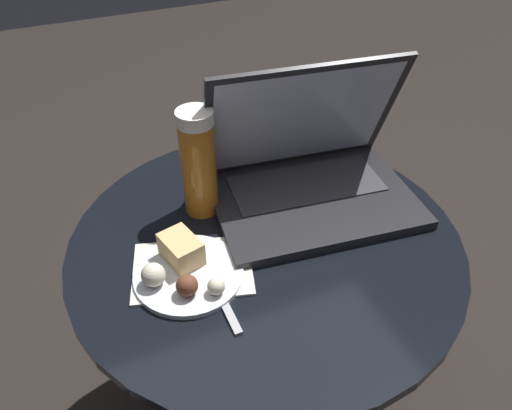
% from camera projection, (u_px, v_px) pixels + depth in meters
% --- Properties ---
extents(ground_plane, '(6.00, 6.00, 0.00)m').
position_uv_depth(ground_plane, '(263.00, 410.00, 1.20)').
color(ground_plane, black).
extents(table, '(0.66, 0.66, 0.56)m').
position_uv_depth(table, '(264.00, 297.00, 0.94)').
color(table, '#515156').
rests_on(table, ground_plane).
extents(napkin, '(0.22, 0.18, 0.00)m').
position_uv_depth(napkin, '(193.00, 268.00, 0.78)').
color(napkin, silver).
rests_on(napkin, table).
extents(laptop, '(0.39, 0.30, 0.25)m').
position_uv_depth(laptop, '(309.00, 172.00, 0.90)').
color(laptop, '#232326').
rests_on(laptop, table).
extents(beer_glass, '(0.06, 0.06, 0.20)m').
position_uv_depth(beer_glass, '(198.00, 163.00, 0.84)').
color(beer_glass, '#C6701E').
rests_on(beer_glass, table).
extents(snack_plate, '(0.17, 0.17, 0.05)m').
position_uv_depth(snack_plate, '(184.00, 269.00, 0.76)').
color(snack_plate, silver).
rests_on(snack_plate, table).
extents(fork, '(0.02, 0.19, 0.00)m').
position_uv_depth(fork, '(212.00, 280.00, 0.76)').
color(fork, '#B2B2B7').
rests_on(fork, table).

